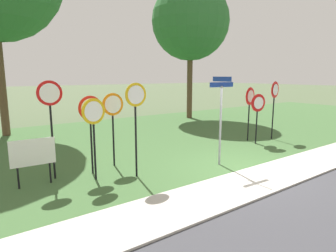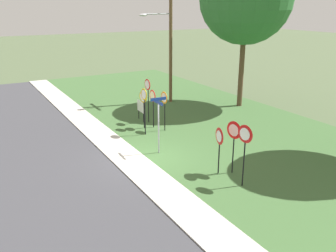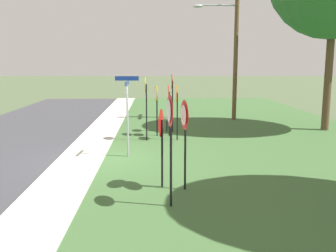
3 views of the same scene
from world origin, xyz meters
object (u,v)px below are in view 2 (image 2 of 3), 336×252
stop_sign_far_center (148,91)px  yield_sign_near_left (234,135)px  stop_sign_near_left (153,100)px  utility_pole (169,37)px  yield_sign_near_right (219,140)px  yield_sign_far_left (245,141)px  stop_sign_near_right (144,102)px  stop_sign_far_right (143,102)px  stop_sign_far_left (164,103)px  street_name_post (159,120)px  notice_board (141,108)px

stop_sign_far_center → yield_sign_near_left: size_ratio=1.16×
stop_sign_near_left → utility_pole: size_ratio=0.26×
yield_sign_near_right → yield_sign_far_left: size_ratio=0.81×
stop_sign_near_left → stop_sign_near_right: size_ratio=0.86×
stop_sign_far_right → yield_sign_far_left: size_ratio=0.87×
yield_sign_near_right → stop_sign_far_left: bearing=-175.9°
stop_sign_far_center → street_name_post: bearing=-21.6°
stop_sign_near_left → yield_sign_near_left: 7.21m
stop_sign_far_center → yield_sign_near_right: (8.01, -0.68, -0.41)m
stop_sign_far_right → utility_pole: (-4.63, 4.35, 3.15)m
stop_sign_far_center → notice_board: size_ratio=2.18×
stop_sign_far_center → notice_board: (-0.56, -0.22, -1.13)m
stop_sign_far_left → yield_sign_far_left: yield_sign_far_left is taller
yield_sign_near_left → street_name_post: street_name_post is taller
stop_sign_far_right → yield_sign_near_right: (7.11, 0.07, -0.08)m
stop_sign_far_right → yield_sign_near_right: 7.12m
yield_sign_near_left → notice_board: (-8.80, -0.13, -0.92)m
stop_sign_far_left → notice_board: (-2.43, -0.33, -0.84)m
stop_sign_far_right → stop_sign_near_left: bearing=67.7°
stop_sign_far_center → stop_sign_far_left: bearing=2.4°
stop_sign_near_left → stop_sign_near_right: stop_sign_near_right is taller
street_name_post → notice_board: bearing=166.8°
stop_sign_far_center → utility_pole: 5.90m
stop_sign_near_right → stop_sign_far_left: stop_sign_near_right is taller
yield_sign_near_right → stop_sign_far_right: bearing=-168.1°
stop_sign_far_right → utility_pole: utility_pole is taller
street_name_post → notice_board: 5.53m
yield_sign_near_left → utility_pole: 12.88m
utility_pole → notice_board: 6.34m
stop_sign_near_left → yield_sign_far_left: yield_sign_far_left is taller
yield_sign_near_left → yield_sign_near_right: (-0.22, -0.59, -0.20)m
stop_sign_near_right → notice_board: bearing=158.1°
stop_sign_near_right → stop_sign_far_right: size_ratio=1.18×
utility_pole → stop_sign_near_left: bearing=-38.6°
yield_sign_near_left → utility_pole: (-11.96, 3.69, 3.03)m
street_name_post → stop_sign_near_left: bearing=160.0°
stop_sign_near_right → stop_sign_far_left: bearing=92.6°
yield_sign_near_left → street_name_post: 3.94m
stop_sign_far_left → yield_sign_near_right: 6.20m
yield_sign_near_right → utility_pole: utility_pole is taller
stop_sign_far_right → street_name_post: (3.77, -1.02, 0.05)m
street_name_post → utility_pole: bearing=150.8°
stop_sign_near_left → utility_pole: 6.84m
stop_sign_far_center → stop_sign_far_right: stop_sign_far_center is taller
stop_sign_near_left → stop_sign_near_right: bearing=-47.7°
stop_sign_near_left → yield_sign_near_right: size_ratio=1.09×
yield_sign_far_left → street_name_post: size_ratio=0.92×
street_name_post → yield_sign_near_right: bearing=21.4°
stop_sign_near_right → street_name_post: size_ratio=0.94×
yield_sign_near_left → notice_board: bearing=170.5°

